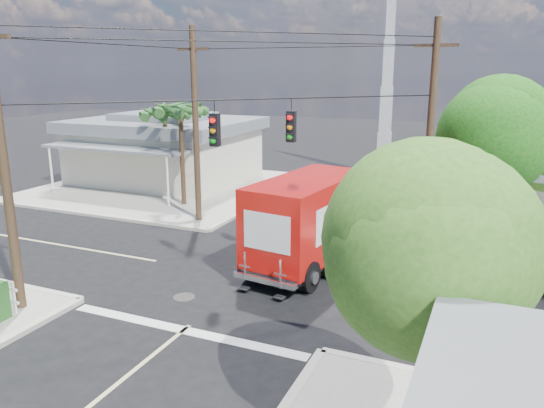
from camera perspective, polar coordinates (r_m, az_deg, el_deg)
The scene contains 12 objects.
ground at distance 18.99m, azimuth -2.42°, elevation -7.83°, with size 120.00×120.00×0.00m, color black.
sidewalk_nw at distance 33.28m, azimuth -11.21°, elevation 1.80°, with size 14.12×14.12×0.14m.
road_markings at distance 17.79m, azimuth -4.50°, elevation -9.45°, with size 32.00×32.00×0.01m.
building_nw at distance 34.81m, azimuth -11.44°, elevation 5.94°, with size 10.80×10.20×4.30m.
radio_tower at distance 36.55m, azimuth 12.26°, elevation 11.69°, with size 0.80×0.80×17.00m.
tree_ne_front at distance 22.70m, azimuth 22.19°, elevation 7.24°, with size 4.21×4.14×6.66m.
tree_se at distance 9.15m, azimuth 17.73°, elevation -6.44°, with size 3.67×3.54×5.62m.
palm_nw_front at distance 27.90m, azimuth -9.85°, elevation 9.81°, with size 3.01×3.08×5.59m.
palm_nw_back at distance 30.29m, azimuth -11.47°, elevation 9.38°, with size 3.01×3.08×5.19m.
utility_poles at distance 19.89m, azimuth -4.68°, elevation 7.11°, with size 12.00×10.68×9.00m.
vending_boxes at distance 22.98m, azimuth 19.43°, elevation -2.85°, with size 1.90×0.50×1.10m.
delivery_truck at distance 19.95m, azimuth 4.79°, elevation -1.57°, with size 3.43×8.02×3.37m.
Camera 1 is at (7.69, -15.80, 7.20)m, focal length 35.00 mm.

